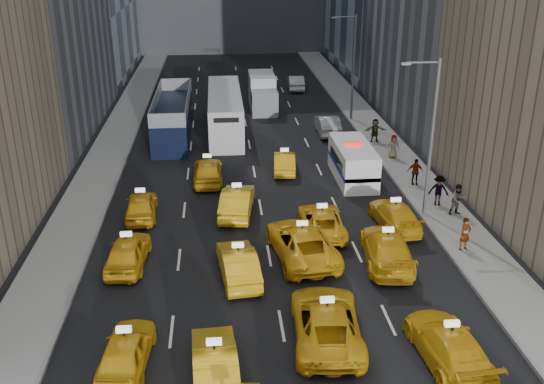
{
  "coord_description": "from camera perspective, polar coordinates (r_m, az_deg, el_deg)",
  "views": [
    {
      "loc": [
        -2.28,
        -18.78,
        14.73
      ],
      "look_at": [
        0.47,
        11.5,
        2.0
      ],
      "focal_mm": 40.0,
      "sensor_mm": 36.0,
      "label": 1
    }
  ],
  "objects": [
    {
      "name": "ground",
      "position": [
        23.98,
        1.42,
        -15.19
      ],
      "size": [
        160.0,
        160.0,
        0.0
      ],
      "primitive_type": "plane",
      "color": "black",
      "rests_on": "ground"
    },
    {
      "name": "sidewalk_west",
      "position": [
        46.9,
        -15.03,
        3.71
      ],
      "size": [
        3.0,
        90.0,
        0.15
      ],
      "primitive_type": "cube",
      "color": "gray",
      "rests_on": "ground"
    },
    {
      "name": "sidewalk_east",
      "position": [
        47.91,
        10.59,
        4.51
      ],
      "size": [
        3.0,
        90.0,
        0.15
      ],
      "primitive_type": "cube",
      "color": "gray",
      "rests_on": "ground"
    },
    {
      "name": "curb_west",
      "position": [
        46.66,
        -13.28,
        3.81
      ],
      "size": [
        0.15,
        90.0,
        0.18
      ],
      "primitive_type": "cube",
      "color": "slate",
      "rests_on": "ground"
    },
    {
      "name": "curb_east",
      "position": [
        47.53,
        8.9,
        4.5
      ],
      "size": [
        0.15,
        90.0,
        0.18
      ],
      "primitive_type": "cube",
      "color": "slate",
      "rests_on": "ground"
    },
    {
      "name": "streetlight_near",
      "position": [
        34.28,
        14.66,
        5.34
      ],
      "size": [
        2.15,
        0.22,
        9.0
      ],
      "color": "#595B60",
      "rests_on": "ground"
    },
    {
      "name": "streetlight_far",
      "position": [
        52.98,
        7.57,
        11.85
      ],
      "size": [
        2.15,
        0.22,
        9.0
      ],
      "color": "#595B60",
      "rests_on": "ground"
    },
    {
      "name": "taxi_4",
      "position": [
        23.71,
        -13.57,
        -14.29
      ],
      "size": [
        2.03,
        4.29,
        1.42
      ],
      "primitive_type": "imported",
      "rotation": [
        0.0,
        0.0,
        3.05
      ],
      "color": "gold",
      "rests_on": "ground"
    },
    {
      "name": "taxi_5",
      "position": [
        22.51,
        -5.39,
        -15.82
      ],
      "size": [
        1.83,
        4.59,
        1.48
      ],
      "primitive_type": "imported",
      "rotation": [
        0.0,
        0.0,
        3.2
      ],
      "color": "gold",
      "rests_on": "ground"
    },
    {
      "name": "taxi_6",
      "position": [
        24.53,
        5.14,
        -12.03
      ],
      "size": [
        3.01,
        5.83,
        1.57
      ],
      "primitive_type": "imported",
      "rotation": [
        0.0,
        0.0,
        3.07
      ],
      "color": "gold",
      "rests_on": "ground"
    },
    {
      "name": "taxi_7",
      "position": [
        24.2,
        16.33,
        -13.67
      ],
      "size": [
        2.43,
        5.25,
        1.48
      ],
      "primitive_type": "imported",
      "rotation": [
        0.0,
        0.0,
        3.21
      ],
      "color": "gold",
      "rests_on": "ground"
    },
    {
      "name": "taxi_8",
      "position": [
        30.26,
        -13.41,
        -5.5
      ],
      "size": [
        2.03,
        4.46,
        1.48
      ],
      "primitive_type": "imported",
      "rotation": [
        0.0,
        0.0,
        3.08
      ],
      "color": "gold",
      "rests_on": "ground"
    },
    {
      "name": "taxi_9",
      "position": [
        28.47,
        -3.19,
        -6.73
      ],
      "size": [
        2.09,
        4.71,
        1.5
      ],
      "primitive_type": "imported",
      "rotation": [
        0.0,
        0.0,
        3.25
      ],
      "color": "gold",
      "rests_on": "ground"
    },
    {
      "name": "taxi_10",
      "position": [
        30.21,
        2.83,
        -4.72
      ],
      "size": [
        3.47,
        6.21,
        1.64
      ],
      "primitive_type": "imported",
      "rotation": [
        0.0,
        0.0,
        3.27
      ],
      "color": "gold",
      "rests_on": "ground"
    },
    {
      "name": "taxi_11",
      "position": [
        30.2,
        10.75,
        -5.21
      ],
      "size": [
        2.8,
        5.64,
        1.58
      ],
      "primitive_type": "imported",
      "rotation": [
        0.0,
        0.0,
        3.03
      ],
      "color": "gold",
      "rests_on": "ground"
    },
    {
      "name": "taxi_12",
      "position": [
        35.28,
        -12.2,
        -1.23
      ],
      "size": [
        1.87,
        4.27,
        1.43
      ],
      "primitive_type": "imported",
      "rotation": [
        0.0,
        0.0,
        3.18
      ],
      "color": "gold",
      "rests_on": "ground"
    },
    {
      "name": "taxi_13",
      "position": [
        34.89,
        -3.31,
        -0.87
      ],
      "size": [
        2.32,
        4.98,
        1.58
      ],
      "primitive_type": "imported",
      "rotation": [
        0.0,
        0.0,
        3.0
      ],
      "color": "gold",
      "rests_on": "ground"
    },
    {
      "name": "taxi_14",
      "position": [
        32.81,
        4.7,
        -2.72
      ],
      "size": [
        2.4,
        4.94,
        1.35
      ],
      "primitive_type": "imported",
      "rotation": [
        0.0,
        0.0,
        3.11
      ],
      "color": "gold",
      "rests_on": "ground"
    },
    {
      "name": "taxi_15",
      "position": [
        34.03,
        11.46,
        -2.13
      ],
      "size": [
        2.26,
        4.9,
        1.39
      ],
      "primitive_type": "imported",
      "rotation": [
        0.0,
        0.0,
        3.21
      ],
      "color": "gold",
      "rests_on": "ground"
    },
    {
      "name": "taxi_16",
      "position": [
        39.67,
        -6.06,
        2.03
      ],
      "size": [
        1.92,
        4.7,
        1.6
      ],
      "primitive_type": "imported",
      "rotation": [
        0.0,
        0.0,
        3.15
      ],
      "color": "gold",
      "rests_on": "ground"
    },
    {
      "name": "taxi_17",
      "position": [
        41.36,
        1.17,
        2.83
      ],
      "size": [
        1.76,
        4.15,
        1.33
      ],
      "primitive_type": "imported",
      "rotation": [
        0.0,
        0.0,
        3.05
      ],
      "color": "gold",
      "rests_on": "ground"
    },
    {
      "name": "nypd_van",
      "position": [
        40.21,
        7.62,
        2.76
      ],
      "size": [
        2.96,
        6.11,
        2.53
      ],
      "rotation": [
        0.0,
        0.0,
        0.12
      ],
      "color": "white",
      "rests_on": "ground"
    },
    {
      "name": "double_decker",
      "position": [
        49.41,
        -9.3,
        7.11
      ],
      "size": [
        3.16,
        11.77,
        3.39
      ],
      "rotation": [
        0.0,
        0.0,
        0.04
      ],
      "color": "black",
      "rests_on": "ground"
    },
    {
      "name": "city_bus",
      "position": [
        50.34,
        -4.45,
        7.55
      ],
      "size": [
        3.19,
        12.72,
        3.26
      ],
      "rotation": [
        0.0,
        0.0,
        0.04
      ],
      "color": "silver",
      "rests_on": "ground"
    },
    {
      "name": "box_truck",
      "position": [
        57.1,
        -0.9,
        9.34
      ],
      "size": [
        2.89,
        6.95,
        3.1
      ],
      "rotation": [
        0.0,
        0.0,
        -0.08
      ],
      "color": "silver",
      "rests_on": "ground"
    },
    {
      "name": "misc_car_0",
      "position": [
        49.76,
        5.24,
        6.33
      ],
      "size": [
        1.69,
        4.69,
        1.54
      ],
      "primitive_type": "imported",
      "rotation": [
        0.0,
        0.0,
        3.13
      ],
      "color": "#95969B",
      "rests_on": "ground"
    },
    {
      "name": "misc_car_1",
      "position": [
        61.97,
        -9.84,
        9.32
      ],
      "size": [
        2.53,
        5.25,
        1.44
      ],
      "primitive_type": "imported",
      "rotation": [
        0.0,
        0.0,
        3.17
      ],
      "color": "black",
      "rests_on": "ground"
    },
    {
      "name": "misc_car_2",
      "position": [
        64.55,
        -0.91,
        10.22
      ],
      "size": [
        2.47,
        5.37,
        1.52
      ],
      "primitive_type": "imported",
      "rotation": [
        0.0,
        0.0,
        3.08
      ],
      "color": "slate",
      "rests_on": "ground"
    },
    {
      "name": "misc_car_3",
      "position": [
        63.78,
        -4.63,
        10.01
      ],
      "size": [
        2.29,
        4.71,
        1.55
      ],
      "primitive_type": "imported",
      "rotation": [
        0.0,
        0.0,
        3.04
      ],
      "color": "black",
      "rests_on": "ground"
    },
    {
      "name": "misc_car_4",
      "position": [
        64.93,
        2.25,
        10.26
      ],
      "size": [
        1.81,
        4.6,
        1.49
      ],
      "primitive_type": "imported",
      "rotation": [
        0.0,
        0.0,
        3.09
      ],
      "color": "#B7BBBF",
      "rests_on": "ground"
    },
    {
      "name": "pedestrian_0",
      "position": [
        32.03,
        17.72,
        -3.78
      ],
      "size": [
        0.74,
        0.61,
        1.74
      ],
      "primitive_type": "imported",
      "rotation": [
        0.0,
        0.0,
        0.36
      ],
      "color": "gray",
      "rests_on": "sidewalk_east"
    },
    {
      "name": "pedestrian_1",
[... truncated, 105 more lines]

